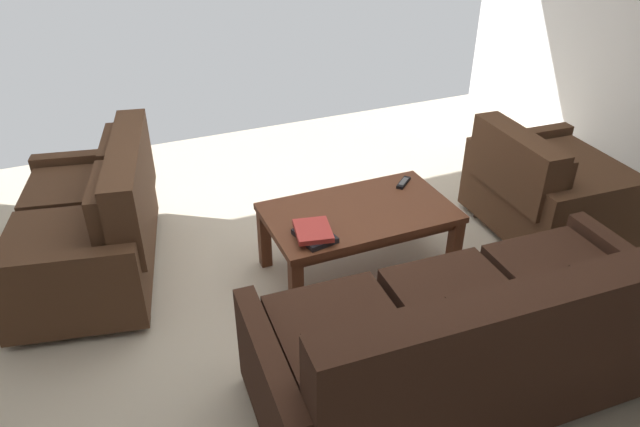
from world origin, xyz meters
TOP-DOWN VIEW (x-y plane):
  - ground_plane at (0.00, 0.00)m, footprint 5.88×5.41m
  - sofa_main at (-0.31, 0.89)m, footprint 2.04×0.95m
  - loveseat_near at (1.22, -0.86)m, footprint 1.03×1.46m
  - coffee_table at (-0.28, -0.24)m, footprint 1.14×0.66m
  - armchair_side at (-1.69, -0.16)m, footprint 0.94×1.02m
  - book_stack at (0.09, -0.07)m, footprint 0.24×0.27m
  - tv_remote at (-0.70, -0.43)m, footprint 0.15×0.14m

SIDE VIEW (x-z plane):
  - ground_plane at x=0.00m, z-range -0.01..0.00m
  - armchair_side at x=-1.69m, z-range -0.06..0.74m
  - loveseat_near at x=1.22m, z-range -0.07..0.80m
  - sofa_main at x=-0.31m, z-range -0.07..0.80m
  - coffee_table at x=-0.28m, z-range 0.16..0.61m
  - tv_remote at x=-0.70m, z-range 0.45..0.47m
  - book_stack at x=0.09m, z-range 0.45..0.52m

